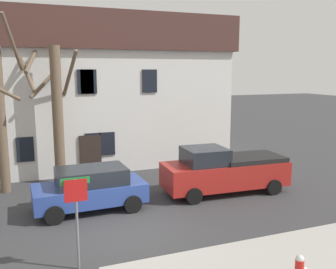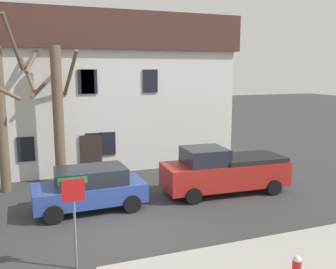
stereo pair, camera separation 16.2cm
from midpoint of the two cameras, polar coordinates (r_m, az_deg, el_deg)
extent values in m
plane|color=#38383A|center=(13.04, -5.77, -14.49)|extent=(120.00, 120.00, 0.00)
cube|color=white|center=(22.65, -8.38, 4.22)|extent=(12.81, 6.29, 6.40)
cube|color=#4C2D28|center=(22.64, -8.65, 14.79)|extent=(13.31, 6.79, 1.95)
cube|color=#2D231E|center=(19.55, -11.44, -3.13)|extent=(1.10, 0.12, 2.10)
cube|color=black|center=(19.23, -20.67, -2.11)|extent=(0.80, 0.08, 1.20)
cube|color=black|center=(19.47, -11.05, -1.51)|extent=(0.80, 0.08, 1.20)
cube|color=black|center=(19.60, -8.96, -1.38)|extent=(0.80, 0.08, 1.20)
cube|color=black|center=(19.08, -12.17, 7.91)|extent=(0.80, 0.08, 1.20)
cube|color=black|center=(19.10, -11.72, 7.92)|extent=(0.80, 0.08, 1.20)
cube|color=black|center=(19.85, -2.49, 8.17)|extent=(0.80, 0.08, 1.20)
cylinder|color=brown|center=(17.70, -23.88, 1.90)|extent=(0.44, 0.44, 6.36)
cylinder|color=brown|center=(17.27, -22.38, 12.87)|extent=(0.80, 1.56, 2.30)
cylinder|color=brown|center=(18.16, -16.18, 2.70)|extent=(0.49, 0.49, 6.47)
cylinder|color=brown|center=(17.76, -20.41, 8.66)|extent=(0.64, 2.57, 1.56)
cylinder|color=brown|center=(18.74, -17.84, 7.70)|extent=(1.64, 1.02, 1.53)
cylinder|color=brown|center=(18.28, -19.80, 10.69)|extent=(0.77, 2.11, 1.28)
cylinder|color=brown|center=(18.34, -14.44, 9.05)|extent=(0.70, 1.53, 2.14)
cube|color=#2D4799|center=(14.90, -11.63, -8.69)|extent=(4.27, 2.01, 0.72)
cube|color=#1E232B|center=(14.71, -11.40, -6.19)|extent=(2.66, 1.73, 0.62)
cylinder|color=black|center=(13.96, -16.75, -11.68)|extent=(0.69, 0.24, 0.68)
cylinder|color=black|center=(15.72, -17.44, -9.27)|extent=(0.69, 0.24, 0.68)
cylinder|color=black|center=(14.46, -5.19, -10.53)|extent=(0.69, 0.24, 0.68)
cylinder|color=black|center=(16.17, -7.18, -8.35)|extent=(0.69, 0.24, 0.68)
cube|color=#AD231E|center=(16.73, 8.99, -5.96)|extent=(5.60, 2.23, 1.05)
cube|color=#1E232B|center=(16.10, 5.91, -3.29)|extent=(1.84, 1.81, 0.70)
cube|color=black|center=(17.14, 12.67, -3.53)|extent=(2.95, 2.02, 0.20)
cylinder|color=black|center=(15.28, 4.24, -9.38)|extent=(0.69, 0.25, 0.68)
cylinder|color=black|center=(17.03, 1.75, -7.34)|extent=(0.69, 0.25, 0.68)
cylinder|color=black|center=(16.98, 16.16, -7.78)|extent=(0.69, 0.25, 0.68)
cylinder|color=black|center=(18.57, 12.78, -6.13)|extent=(0.69, 0.25, 0.68)
sphere|color=silver|center=(10.18, 19.60, -17.59)|extent=(0.21, 0.21, 0.21)
cylinder|color=slate|center=(10.54, -13.62, -13.26)|extent=(0.07, 0.07, 2.53)
cube|color=red|center=(10.19, -13.83, -8.29)|extent=(0.60, 0.03, 0.60)
cube|color=#1E8C38|center=(10.15, -13.91, -6.88)|extent=(0.76, 0.02, 0.18)
camera|label=1|loc=(0.08, -89.72, 0.05)|focal=39.86mm
camera|label=2|loc=(0.08, 90.28, -0.05)|focal=39.86mm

